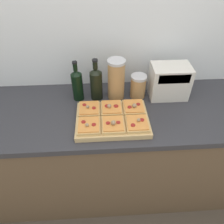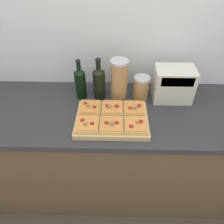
% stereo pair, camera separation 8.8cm
% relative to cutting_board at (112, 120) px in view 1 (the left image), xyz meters
% --- Properties ---
extents(ground_plane, '(12.00, 12.00, 0.00)m').
position_rel_cutting_board_xyz_m(ground_plane, '(0.07, -0.20, -0.91)').
color(ground_plane, '#4C4238').
extents(wall_back, '(6.00, 0.06, 2.50)m').
position_rel_cutting_board_xyz_m(wall_back, '(0.07, 0.47, 0.34)').
color(wall_back, silver).
rests_on(wall_back, ground_plane).
extents(kitchen_counter, '(2.63, 0.67, 0.89)m').
position_rel_cutting_board_xyz_m(kitchen_counter, '(0.07, 0.12, -0.46)').
color(kitchen_counter, brown).
rests_on(kitchen_counter, ground_plane).
extents(cutting_board, '(0.45, 0.32, 0.03)m').
position_rel_cutting_board_xyz_m(cutting_board, '(0.00, 0.00, 0.00)').
color(cutting_board, tan).
rests_on(cutting_board, kitchen_counter).
extents(pizza_slice_back_left, '(0.13, 0.14, 0.05)m').
position_rel_cutting_board_xyz_m(pizza_slice_back_left, '(-0.14, 0.08, 0.03)').
color(pizza_slice_back_left, tan).
rests_on(pizza_slice_back_left, cutting_board).
extents(pizza_slice_back_center, '(0.13, 0.14, 0.05)m').
position_rel_cutting_board_xyz_m(pizza_slice_back_center, '(-0.00, 0.08, 0.03)').
color(pizza_slice_back_center, tan).
rests_on(pizza_slice_back_center, cutting_board).
extents(pizza_slice_back_right, '(0.13, 0.14, 0.06)m').
position_rel_cutting_board_xyz_m(pizza_slice_back_right, '(0.14, 0.08, 0.03)').
color(pizza_slice_back_right, tan).
rests_on(pizza_slice_back_right, cutting_board).
extents(pizza_slice_front_left, '(0.13, 0.14, 0.05)m').
position_rel_cutting_board_xyz_m(pizza_slice_front_left, '(-0.14, -0.08, 0.03)').
color(pizza_slice_front_left, tan).
rests_on(pizza_slice_front_left, cutting_board).
extents(pizza_slice_front_center, '(0.13, 0.14, 0.06)m').
position_rel_cutting_board_xyz_m(pizza_slice_front_center, '(0.00, -0.08, 0.03)').
color(pizza_slice_front_center, tan).
rests_on(pizza_slice_front_center, cutting_board).
extents(pizza_slice_front_right, '(0.13, 0.14, 0.05)m').
position_rel_cutting_board_xyz_m(pizza_slice_front_right, '(0.14, -0.08, 0.03)').
color(pizza_slice_front_right, tan).
rests_on(pizza_slice_front_right, cutting_board).
extents(olive_oil_bottle, '(0.08, 0.08, 0.29)m').
position_rel_cutting_board_xyz_m(olive_oil_bottle, '(-0.22, 0.26, 0.10)').
color(olive_oil_bottle, black).
rests_on(olive_oil_bottle, kitchen_counter).
extents(wine_bottle, '(0.08, 0.08, 0.30)m').
position_rel_cutting_board_xyz_m(wine_bottle, '(-0.09, 0.26, 0.11)').
color(wine_bottle, black).
rests_on(wine_bottle, kitchen_counter).
extents(grain_jar_tall, '(0.12, 0.12, 0.29)m').
position_rel_cutting_board_xyz_m(grain_jar_tall, '(0.04, 0.26, 0.13)').
color(grain_jar_tall, '#AD7F4C').
rests_on(grain_jar_tall, kitchen_counter).
extents(grain_jar_short, '(0.11, 0.11, 0.17)m').
position_rel_cutting_board_xyz_m(grain_jar_short, '(0.20, 0.26, 0.07)').
color(grain_jar_short, '#AD7F4C').
rests_on(grain_jar_short, kitchen_counter).
extents(toaster_oven, '(0.29, 0.18, 0.23)m').
position_rel_cutting_board_xyz_m(toaster_oven, '(0.41, 0.26, 0.10)').
color(toaster_oven, beige).
rests_on(toaster_oven, kitchen_counter).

